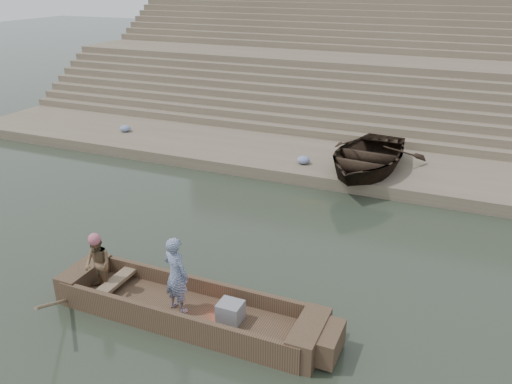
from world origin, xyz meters
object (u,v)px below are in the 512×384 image
Objects in this scene: main_rowboat at (187,313)px; standing_man at (176,275)px; rowing_man at (98,264)px; television at (230,312)px; beached_rowboat at (367,156)px.

standing_man is at bearing -151.09° from main_rowboat.
rowing_man is (-1.85, -0.07, -0.16)m from standing_man.
main_rowboat is 1.00m from television.
main_rowboat is 10.87× the size of television.
beached_rowboat is at bearing 85.42° from television.
standing_man is 1.25× the size of rowing_man.
main_rowboat is at bearing 180.00° from television.
television is at bearing -89.49° from beached_rowboat.
television is (2.96, 0.15, -0.44)m from rowing_man.
rowing_man reaches higher than beached_rowboat.
standing_man reaches higher than television.
rowing_man is at bearing -177.01° from television.
beached_rowboat is at bearing 79.32° from main_rowboat.
main_rowboat is at bearing -136.26° from standing_man.
rowing_man is 9.69m from beached_rowboat.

